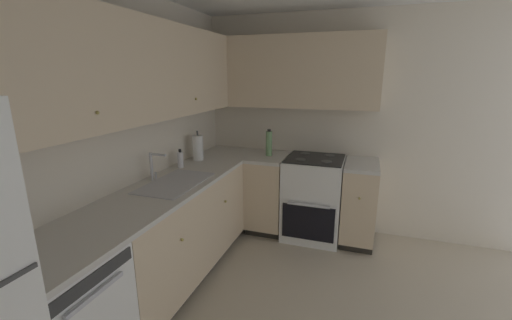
# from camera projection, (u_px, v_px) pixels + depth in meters

# --- Properties ---
(wall_back) EXTENTS (3.97, 0.05, 2.45)m
(wall_back) POSITION_uv_depth(u_px,v_px,m) (96.00, 155.00, 2.34)
(wall_back) COLOR beige
(wall_back) RESTS_ON ground_plane
(wall_right) EXTENTS (0.05, 3.47, 2.45)m
(wall_right) POSITION_uv_depth(u_px,v_px,m) (353.00, 127.00, 3.61)
(wall_right) COLOR beige
(wall_right) RESTS_ON ground_plane
(lower_cabinets_back) EXTENTS (1.77, 0.62, 0.87)m
(lower_cabinets_back) POSITION_uv_depth(u_px,v_px,m) (176.00, 233.00, 2.86)
(lower_cabinets_back) COLOR beige
(lower_cabinets_back) RESTS_ON ground_plane
(countertop_back) EXTENTS (2.97, 0.60, 0.03)m
(countertop_back) POSITION_uv_depth(u_px,v_px,m) (172.00, 185.00, 2.74)
(countertop_back) COLOR beige
(countertop_back) RESTS_ON lower_cabinets_back
(lower_cabinets_right) EXTENTS (0.62, 1.38, 0.87)m
(lower_cabinets_right) POSITION_uv_depth(u_px,v_px,m) (308.00, 199.00, 3.65)
(lower_cabinets_right) COLOR beige
(lower_cabinets_right) RESTS_ON ground_plane
(countertop_right) EXTENTS (0.60, 1.38, 0.03)m
(countertop_right) POSITION_uv_depth(u_px,v_px,m) (309.00, 160.00, 3.53)
(countertop_right) COLOR beige
(countertop_right) RESTS_ON lower_cabinets_right
(oven_range) EXTENTS (0.68, 0.62, 1.05)m
(oven_range) POSITION_uv_depth(u_px,v_px,m) (313.00, 197.00, 3.64)
(oven_range) COLOR white
(oven_range) RESTS_ON ground_plane
(upper_cabinets_back) EXTENTS (2.65, 0.34, 0.75)m
(upper_cabinets_back) POSITION_uv_depth(u_px,v_px,m) (136.00, 71.00, 2.40)
(upper_cabinets_back) COLOR beige
(upper_cabinets_right) EXTENTS (0.32, 1.93, 0.75)m
(upper_cabinets_right) POSITION_uv_depth(u_px,v_px,m) (288.00, 72.00, 3.51)
(upper_cabinets_right) COLOR beige
(sink) EXTENTS (0.70, 0.40, 0.10)m
(sink) POSITION_uv_depth(u_px,v_px,m) (176.00, 188.00, 2.74)
(sink) COLOR #B7B7BC
(sink) RESTS_ON countertop_back
(faucet) EXTENTS (0.07, 0.16, 0.25)m
(faucet) POSITION_uv_depth(u_px,v_px,m) (154.00, 164.00, 2.76)
(faucet) COLOR silver
(faucet) RESTS_ON countertop_back
(soap_bottle) EXTENTS (0.06, 0.06, 0.19)m
(soap_bottle) POSITION_uv_depth(u_px,v_px,m) (180.00, 160.00, 3.17)
(soap_bottle) COLOR silver
(soap_bottle) RESTS_ON countertop_back
(paper_towel_roll) EXTENTS (0.11, 0.11, 0.33)m
(paper_towel_roll) POSITION_uv_depth(u_px,v_px,m) (198.00, 148.00, 3.45)
(paper_towel_roll) COLOR white
(paper_towel_roll) RESTS_ON countertop_back
(oil_bottle) EXTENTS (0.07, 0.07, 0.30)m
(oil_bottle) POSITION_uv_depth(u_px,v_px,m) (269.00, 143.00, 3.63)
(oil_bottle) COLOR #729E66
(oil_bottle) RESTS_ON countertop_right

